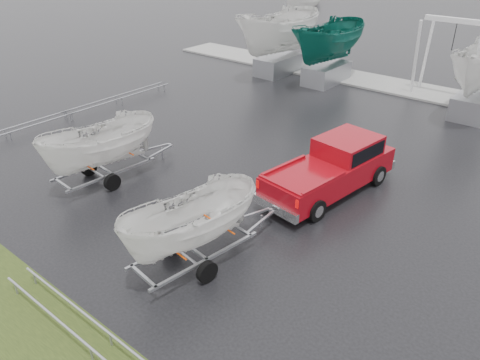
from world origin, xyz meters
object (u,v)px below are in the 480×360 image
at_px(trailer_hitched, 190,180).
at_px(trailer_parked, 95,109).
at_px(boat_hoist, 452,47).
at_px(pickup_truck, 335,165).

relative_size(trailer_hitched, trailer_parked, 0.95).
height_order(trailer_hitched, boat_hoist, trailer_hitched).
bearing_deg(pickup_truck, trailer_parked, -137.18).
distance_m(trailer_parked, boat_hoist, 18.69).
xyz_separation_m(trailer_hitched, trailer_parked, (-5.90, 1.39, 0.14)).
distance_m(pickup_truck, trailer_parked, 8.43).
bearing_deg(trailer_parked, trailer_hitched, -8.81).
bearing_deg(trailer_hitched, pickup_truck, 90.00).
distance_m(pickup_truck, boat_hoist, 13.03).
relative_size(trailer_parked, boat_hoist, 1.23).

